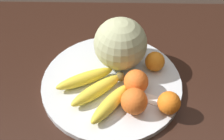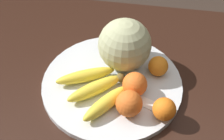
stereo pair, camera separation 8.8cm
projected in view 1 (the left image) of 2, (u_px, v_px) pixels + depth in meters
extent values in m
cube|color=black|center=(116.00, 103.00, 0.91)|extent=(1.32, 0.97, 0.04)
cylinder|color=silver|center=(112.00, 84.00, 0.92)|extent=(0.41, 0.41, 0.02)
torus|color=#1E4C56|center=(112.00, 83.00, 0.92)|extent=(0.41, 0.41, 0.01)
sphere|color=#B2B789|center=(121.00, 44.00, 0.91)|extent=(0.16, 0.16, 0.16)
sphere|color=brown|center=(121.00, 77.00, 0.90)|extent=(0.03, 0.03, 0.03)
ellipsoid|color=yellow|center=(85.00, 79.00, 0.90)|extent=(0.17, 0.11, 0.04)
ellipsoid|color=yellow|center=(97.00, 91.00, 0.86)|extent=(0.15, 0.14, 0.04)
ellipsoid|color=yellow|center=(111.00, 104.00, 0.83)|extent=(0.12, 0.15, 0.04)
sphere|color=orange|center=(137.00, 82.00, 0.87)|extent=(0.07, 0.07, 0.07)
sphere|color=orange|center=(155.00, 62.00, 0.93)|extent=(0.06, 0.06, 0.06)
sphere|color=orange|center=(135.00, 101.00, 0.82)|extent=(0.07, 0.07, 0.07)
sphere|color=orange|center=(169.00, 103.00, 0.82)|extent=(0.06, 0.06, 0.06)
cube|color=white|center=(146.00, 98.00, 0.87)|extent=(0.09, 0.06, 0.00)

